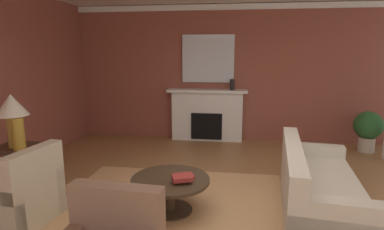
# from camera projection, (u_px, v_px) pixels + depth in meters

# --- Properties ---
(ground_plane) EXTENTS (9.12, 9.12, 0.00)m
(ground_plane) POSITION_uv_depth(u_px,v_px,m) (221.00, 209.00, 4.15)
(ground_plane) COLOR olive
(wall_fireplace) EXTENTS (7.61, 0.12, 3.04)m
(wall_fireplace) POSITION_uv_depth(u_px,v_px,m) (230.00, 74.00, 7.20)
(wall_fireplace) COLOR brown
(wall_fireplace) RESTS_ON ground_plane
(crown_moulding) EXTENTS (7.61, 0.08, 0.12)m
(crown_moulding) POSITION_uv_depth(u_px,v_px,m) (231.00, 7.00, 6.83)
(crown_moulding) COLOR white
(area_rug) EXTENTS (3.07, 2.78, 0.01)m
(area_rug) POSITION_uv_depth(u_px,v_px,m) (171.00, 211.00, 4.09)
(area_rug) COLOR tan
(area_rug) RESTS_ON ground_plane
(fireplace) EXTENTS (1.80, 0.35, 1.18)m
(fireplace) POSITION_uv_depth(u_px,v_px,m) (207.00, 116.00, 7.25)
(fireplace) COLOR white
(fireplace) RESTS_ON ground_plane
(mantel_mirror) EXTENTS (1.17, 0.04, 1.06)m
(mantel_mirror) POSITION_uv_depth(u_px,v_px,m) (208.00, 59.00, 7.11)
(mantel_mirror) COLOR silver
(sofa) EXTENTS (1.12, 2.19, 0.85)m
(sofa) POSITION_uv_depth(u_px,v_px,m) (316.00, 190.00, 4.03)
(sofa) COLOR beige
(sofa) RESTS_ON ground_plane
(armchair_near_window) EXTENTS (0.91, 0.91, 0.95)m
(armchair_near_window) POSITION_uv_depth(u_px,v_px,m) (18.00, 199.00, 3.76)
(armchair_near_window) COLOR #C1B293
(armchair_near_window) RESTS_ON ground_plane
(coffee_table) EXTENTS (1.00, 1.00, 0.45)m
(coffee_table) POSITION_uv_depth(u_px,v_px,m) (170.00, 187.00, 4.02)
(coffee_table) COLOR #3D2D1E
(coffee_table) RESTS_ON ground_plane
(side_table) EXTENTS (0.56, 0.56, 0.70)m
(side_table) POSITION_uv_depth(u_px,v_px,m) (18.00, 167.00, 4.54)
(side_table) COLOR #3D2D1E
(side_table) RESTS_ON ground_plane
(table_lamp) EXTENTS (0.44, 0.44, 0.75)m
(table_lamp) POSITION_uv_depth(u_px,v_px,m) (12.00, 110.00, 4.38)
(table_lamp) COLOR #B28E38
(table_lamp) RESTS_ON side_table
(vase_mantel_right) EXTENTS (0.10, 0.10, 0.24)m
(vase_mantel_right) POSITION_uv_depth(u_px,v_px,m) (232.00, 85.00, 6.98)
(vase_mantel_right) COLOR black
(vase_mantel_right) RESTS_ON fireplace
(vase_on_side_table) EXTENTS (0.16, 0.16, 0.44)m
(vase_on_side_table) POSITION_uv_depth(u_px,v_px,m) (18.00, 134.00, 4.30)
(vase_on_side_table) COLOR #B7892D
(vase_on_side_table) RESTS_ON side_table
(book_red_cover) EXTENTS (0.30, 0.26, 0.03)m
(book_red_cover) POSITION_uv_depth(u_px,v_px,m) (184.00, 176.00, 4.03)
(book_red_cover) COLOR maroon
(book_red_cover) RESTS_ON coffee_table
(book_art_folio) EXTENTS (0.28, 0.24, 0.05)m
(book_art_folio) POSITION_uv_depth(u_px,v_px,m) (182.00, 178.00, 3.85)
(book_art_folio) COLOR maroon
(book_art_folio) RESTS_ON coffee_table
(potted_plant) EXTENTS (0.56, 0.56, 0.83)m
(potted_plant) POSITION_uv_depth(u_px,v_px,m) (368.00, 128.00, 6.42)
(potted_plant) COLOR #BCB29E
(potted_plant) RESTS_ON ground_plane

